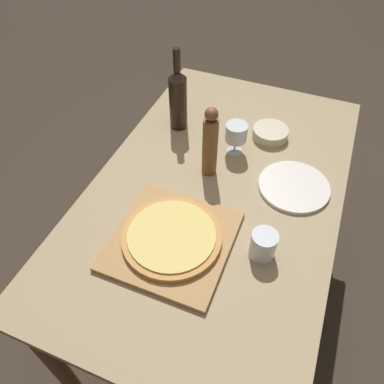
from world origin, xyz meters
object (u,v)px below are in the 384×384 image
pizza (172,236)px  pepper_mill (210,144)px  wine_glass (236,133)px  wine_bottle (178,98)px  small_bowl (270,133)px

pizza → pepper_mill: bearing=90.3°
pizza → wine_glass: 0.49m
wine_bottle → small_bowl: (0.38, 0.07, -0.12)m
pizza → wine_bottle: wine_bottle is taller
pizza → small_bowl: pizza is taller
wine_bottle → pepper_mill: (0.21, -0.21, -0.00)m
small_bowl → pizza: bearing=-104.4°
wine_bottle → wine_glass: 0.28m
pizza → small_bowl: bearing=75.6°
small_bowl → pepper_mill: bearing=-119.9°
pizza → wine_glass: wine_glass is taller
pizza → small_bowl: size_ratio=2.20×
pepper_mill → wine_glass: pepper_mill is taller
wine_glass → small_bowl: 0.19m
wine_bottle → pizza: bearing=-68.8°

